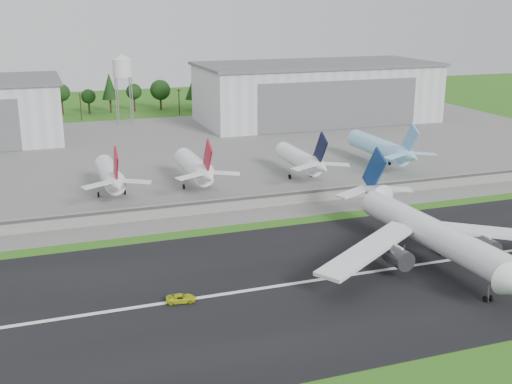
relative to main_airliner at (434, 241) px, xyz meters
name	(u,v)px	position (x,y,z in m)	size (l,w,h in m)	color
ground	(317,307)	(-29.46, -9.56, -4.89)	(600.00, 600.00, 0.00)	#2E6818
runway	(294,284)	(-29.46, 0.44, -4.84)	(320.00, 60.00, 0.10)	black
runway_centerline	(294,284)	(-29.46, 0.44, -4.78)	(220.00, 1.00, 0.02)	white
apron	(169,155)	(-29.46, 110.44, -4.84)	(320.00, 150.00, 0.10)	slate
blast_fence	(224,205)	(-29.46, 45.42, -3.09)	(240.00, 0.61, 3.50)	gray
hangar_east	(316,92)	(45.54, 155.35, 7.73)	(102.00, 47.00, 25.20)	silver
water_tower	(122,66)	(-34.46, 175.44, 19.66)	(8.40, 8.40, 29.40)	#99999E
utility_poles	(132,118)	(-29.46, 190.44, -4.89)	(230.00, 3.00, 12.00)	black
treeline	(127,112)	(-29.46, 205.44, -4.89)	(320.00, 16.00, 22.00)	black
main_airliner	(434,241)	(0.00, 0.00, 0.00)	(57.23, 59.19, 18.17)	white
ground_vehicle	(181,298)	(-50.74, -0.10, -4.08)	(2.36, 5.13, 1.43)	#BECC18
parked_jet_red_a	(111,176)	(-53.81, 66.97, 1.10)	(7.36, 31.29, 16.49)	white
parked_jet_red_b	(197,168)	(-30.64, 66.99, 1.23)	(7.36, 31.29, 16.63)	white
parked_jet_navy	(303,160)	(1.07, 66.95, 1.03)	(7.36, 31.29, 16.41)	white
parked_jet_skyblue	(383,148)	(30.50, 72.00, 1.24)	(7.36, 37.29, 16.69)	#90D8F9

